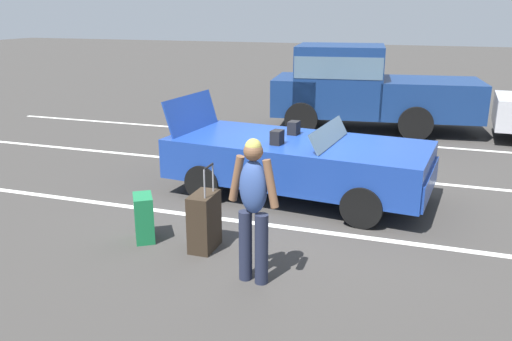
{
  "coord_description": "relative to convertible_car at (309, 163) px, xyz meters",
  "views": [
    {
      "loc": [
        1.93,
        -7.87,
        2.93
      ],
      "look_at": [
        -0.31,
        -1.17,
        0.75
      ],
      "focal_mm": 36.61,
      "sensor_mm": 36.0,
      "label": 1
    }
  ],
  "objects": [
    {
      "name": "lot_line_mid",
      "position": [
        -0.2,
        1.41,
        -0.59
      ],
      "size": [
        18.0,
        0.12,
        0.01
      ],
      "primitive_type": "cube",
      "color": "silver",
      "rests_on": "ground_plane"
    },
    {
      "name": "suitcase_medium_bright",
      "position": [
        -1.69,
        -2.28,
        -0.28
      ],
      "size": [
        0.42,
        0.47,
        0.62
      ],
      "rotation": [
        0.0,
        0.0,
        0.58
      ],
      "color": "#19723F",
      "rests_on": "ground_plane"
    },
    {
      "name": "suitcase_large_black",
      "position": [
        -0.83,
        -2.27,
        -0.22
      ],
      "size": [
        0.3,
        0.48,
        1.12
      ],
      "rotation": [
        0.0,
        0.0,
        3.14
      ],
      "color": "#2D2319",
      "rests_on": "ground_plane"
    },
    {
      "name": "lot_line_far",
      "position": [
        -0.2,
        4.11,
        -0.59
      ],
      "size": [
        18.0,
        0.12,
        0.01
      ],
      "primitive_type": "cube",
      "color": "silver",
      "rests_on": "ground_plane"
    },
    {
      "name": "ground_plane",
      "position": [
        -0.2,
        0.02,
        -0.59
      ],
      "size": [
        80.0,
        80.0,
        0.0
      ],
      "primitive_type": "plane",
      "color": "#383533"
    },
    {
      "name": "lot_line_near",
      "position": [
        -0.2,
        -1.29,
        -0.59
      ],
      "size": [
        18.0,
        0.12,
        0.01
      ],
      "primitive_type": "cube",
      "color": "silver",
      "rests_on": "ground_plane"
    },
    {
      "name": "convertible_car",
      "position": [
        0.0,
        0.0,
        0.0
      ],
      "size": [
        4.3,
        2.17,
        1.53
      ],
      "rotation": [
        0.0,
        0.0,
        -0.1
      ],
      "color": "navy",
      "rests_on": "ground_plane"
    },
    {
      "name": "traveler_person",
      "position": [
        0.04,
        -2.86,
        0.34
      ],
      "size": [
        0.61,
        0.27,
        1.65
      ],
      "rotation": [
        0.0,
        0.0,
        1.42
      ],
      "color": "#1E2338",
      "rests_on": "ground_plane"
    },
    {
      "name": "parked_pickup_truck_near",
      "position": [
        0.02,
        5.38,
        0.51
      ],
      "size": [
        5.19,
        2.53,
        2.1
      ],
      "rotation": [
        0.0,
        0.0,
        3.26
      ],
      "color": "navy",
      "rests_on": "ground_plane"
    }
  ]
}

